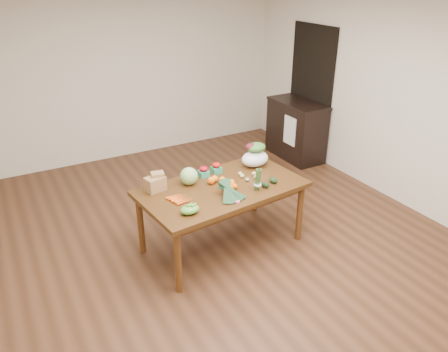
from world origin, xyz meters
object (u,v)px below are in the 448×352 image
cabbage (189,176)px  kale_bunch (232,192)px  asparagus_bundle (258,179)px  dining_table (222,217)px  mandarin_cluster (228,183)px  salad_bag (255,156)px  paper_bag (155,183)px  cabinet (296,130)px

cabbage → kale_bunch: bearing=-65.3°
asparagus_bundle → dining_table: bearing=132.3°
dining_table → cabbage: bearing=135.7°
mandarin_cluster → cabbage: bearing=141.1°
salad_bag → asparagus_bundle: bearing=-120.1°
asparagus_bundle → kale_bunch: bearing=-179.8°
cabbage → mandarin_cluster: (0.33, -0.27, -0.05)m
kale_bunch → paper_bag: bearing=131.7°
cabbage → asparagus_bundle: asparagus_bundle is taller
paper_bag → asparagus_bundle: (0.94, -0.51, 0.03)m
mandarin_cluster → kale_bunch: bearing=-111.9°
cabbage → salad_bag: 0.88m
paper_bag → cabbage: cabbage is taller
mandarin_cluster → salad_bag: size_ratio=0.54×
dining_table → asparagus_bundle: size_ratio=7.00×
cabinet → paper_bag: size_ratio=3.86×
kale_bunch → asparagus_bundle: asparagus_bundle is taller
mandarin_cluster → asparagus_bundle: size_ratio=0.72×
dining_table → cabinet: cabinet is taller
dining_table → paper_bag: bearing=152.3°
kale_bunch → asparagus_bundle: size_ratio=1.60×
cabinet → asparagus_bundle: 2.82m
paper_bag → kale_bunch: bearing=-42.1°
kale_bunch → salad_bag: bearing=35.5°
salad_bag → cabinet: bearing=39.3°
cabinet → mandarin_cluster: (-2.26, -1.73, 0.33)m
paper_bag → mandarin_cluster: (0.70, -0.31, -0.04)m
kale_bunch → asparagus_bundle: (0.33, 0.04, 0.05)m
dining_table → cabinet: bearing=29.9°
cabbage → salad_bag: size_ratio=0.58×
asparagus_bundle → salad_bag: 0.62m
cabbage → asparagus_bundle: (0.57, -0.47, 0.03)m
paper_bag → kale_bunch: size_ratio=0.66×
dining_table → cabbage: 0.59m
asparagus_bundle → salad_bag: bearing=53.7°
paper_bag → cabbage: 0.37m
mandarin_cluster → salad_bag: salad_bag is taller
paper_bag → asparagus_bundle: size_ratio=1.06×
dining_table → salad_bag: 0.83m
cabbage → mandarin_cluster: size_ratio=1.07×
cabinet → paper_bag: (-2.96, -1.42, 0.37)m
mandarin_cluster → salad_bag: bearing=31.1°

